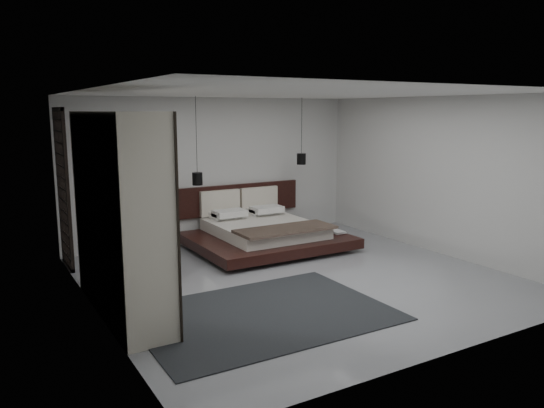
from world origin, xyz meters
TOP-DOWN VIEW (x-y plane):
  - floor at (0.00, 0.00)m, footprint 6.00×6.00m
  - ceiling at (0.00, 0.00)m, footprint 6.00×6.00m
  - wall_back at (0.00, 3.00)m, footprint 6.00×0.00m
  - wall_front at (0.00, -3.00)m, footprint 6.00×0.00m
  - wall_left at (-3.00, 0.00)m, footprint 0.00×6.00m
  - wall_right at (3.00, 0.00)m, footprint 0.00×6.00m
  - lattice_screen at (-2.95, 2.45)m, footprint 0.05×0.90m
  - bed at (0.47, 1.91)m, footprint 2.75×2.38m
  - book_lower at (1.60, 1.26)m, footprint 0.28×0.35m
  - book_upper at (1.58, 1.23)m, footprint 0.21×0.29m
  - pendant_left at (-0.66, 2.34)m, footprint 0.19×0.19m
  - pendant_right at (1.60, 2.34)m, footprint 0.18×0.18m
  - wardrobe at (-2.70, -0.03)m, footprint 0.61×2.59m
  - rug at (-1.20, -1.03)m, footprint 3.15×2.25m

SIDE VIEW (x-z plane):
  - floor at x=0.00m, z-range 0.00..0.00m
  - rug at x=-1.20m, z-range 0.00..0.01m
  - book_lower at x=1.60m, z-range 0.26..0.28m
  - bed at x=0.47m, z-range -0.25..0.82m
  - book_upper at x=1.58m, z-range 0.28..0.31m
  - wardrobe at x=-2.70m, z-range 0.00..2.54m
  - lattice_screen at x=-2.95m, z-range 0.00..2.60m
  - pendant_left at x=-0.66m, z-range 0.54..2.13m
  - wall_back at x=0.00m, z-range -1.60..4.40m
  - wall_front at x=0.00m, z-range -1.60..4.40m
  - wall_left at x=-3.00m, z-range -1.60..4.40m
  - wall_right at x=3.00m, z-range -1.60..4.40m
  - pendant_right at x=1.60m, z-range 0.92..2.25m
  - ceiling at x=0.00m, z-range 2.80..2.80m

